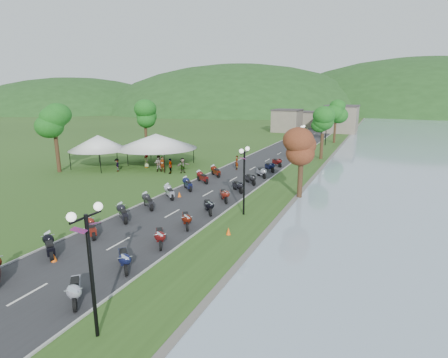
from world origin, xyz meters
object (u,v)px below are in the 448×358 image
at_px(pedestrian_c, 118,171).
at_px(pedestrian_b, 159,171).
at_px(vendor_tent_main, 157,150).
at_px(pedestrian_a, 163,172).
at_px(streetlamp_near, 92,275).

bearing_deg(pedestrian_c, pedestrian_b, 63.87).
xyz_separation_m(vendor_tent_main, pedestrian_c, (-2.14, -4.93, -2.00)).
distance_m(pedestrian_a, pedestrian_b, 0.51).
relative_size(vendor_tent_main, pedestrian_a, 3.80).
relative_size(streetlamp_near, pedestrian_a, 2.80).
distance_m(streetlamp_near, pedestrian_b, 28.78).
bearing_deg(pedestrian_b, pedestrian_c, 5.86).
relative_size(streetlamp_near, pedestrian_b, 2.60).
height_order(vendor_tent_main, pedestrian_c, vendor_tent_main).
bearing_deg(pedestrian_a, pedestrian_c, 177.19).
relative_size(streetlamp_near, vendor_tent_main, 0.74).
bearing_deg(vendor_tent_main, pedestrian_a, -46.13).
distance_m(vendor_tent_main, pedestrian_c, 5.73).
height_order(streetlamp_near, vendor_tent_main, streetlamp_near).
bearing_deg(pedestrian_c, streetlamp_near, -11.13).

